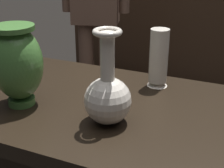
# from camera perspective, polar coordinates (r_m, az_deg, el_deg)

# --- Properties ---
(back_display_shelf) EXTENTS (2.60, 0.40, 0.99)m
(back_display_shelf) POSITION_cam_1_polar(r_m,az_deg,el_deg) (3.19, 16.32, 8.14)
(back_display_shelf) COLOR #382619
(back_display_shelf) RESTS_ON ground_plane
(vase_centerpiece) EXTENTS (0.14, 0.14, 0.28)m
(vase_centerpiece) POSITION_cam_1_polar(r_m,az_deg,el_deg) (0.93, -0.77, -2.02)
(vase_centerpiece) COLOR silver
(vase_centerpiece) RESTS_ON display_plinth
(vase_tall_behind) EXTENTS (0.08, 0.08, 0.21)m
(vase_tall_behind) POSITION_cam_1_polar(r_m,az_deg,el_deg) (1.19, 8.18, 4.43)
(vase_tall_behind) COLOR silver
(vase_tall_behind) RESTS_ON display_plinth
(vase_left_accent) EXTENTS (0.16, 0.16, 0.26)m
(vase_left_accent) POSITION_cam_1_polar(r_m,az_deg,el_deg) (1.06, -16.33, 3.54)
(vase_left_accent) COLOR #477A38
(vase_left_accent) RESTS_ON display_plinth
(visitor_near_left) EXTENTS (0.45, 0.26, 1.56)m
(visitor_near_left) POSITION_cam_1_polar(r_m,az_deg,el_deg) (2.31, -2.94, 14.18)
(visitor_near_left) COLOR brown
(visitor_near_left) RESTS_ON ground_plane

